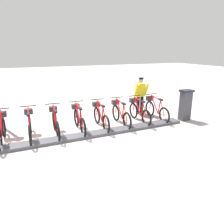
# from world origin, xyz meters

# --- Properties ---
(ground_plane) EXTENTS (60.00, 60.00, 0.00)m
(ground_plane) POSITION_xyz_m (0.00, 0.00, 0.00)
(ground_plane) COLOR #BEADAA
(dock_rail_base) EXTENTS (0.44, 8.21, 0.10)m
(dock_rail_base) POSITION_xyz_m (0.00, 0.00, 0.05)
(dock_rail_base) COLOR #47474C
(dock_rail_base) RESTS_ON ground
(payment_kiosk) EXTENTS (0.36, 0.52, 1.28)m
(payment_kiosk) POSITION_xyz_m (0.05, -4.54, 0.67)
(payment_kiosk) COLOR #38383D
(payment_kiosk) RESTS_ON ground
(bike_docked_0) EXTENTS (1.72, 0.54, 1.02)m
(bike_docked_0) POSITION_xyz_m (0.62, -3.50, 0.43)
(bike_docked_0) COLOR black
(bike_docked_0) RESTS_ON ground
(bike_docked_1) EXTENTS (1.72, 0.54, 1.02)m
(bike_docked_1) POSITION_xyz_m (0.62, -2.68, 0.43)
(bike_docked_1) COLOR black
(bike_docked_1) RESTS_ON ground
(bike_docked_2) EXTENTS (1.72, 0.54, 1.02)m
(bike_docked_2) POSITION_xyz_m (0.62, -1.86, 0.43)
(bike_docked_2) COLOR black
(bike_docked_2) RESTS_ON ground
(bike_docked_3) EXTENTS (1.72, 0.54, 1.02)m
(bike_docked_3) POSITION_xyz_m (0.62, -1.04, 0.43)
(bike_docked_3) COLOR black
(bike_docked_3) RESTS_ON ground
(bike_docked_4) EXTENTS (1.72, 0.54, 1.02)m
(bike_docked_4) POSITION_xyz_m (0.62, -0.21, 0.43)
(bike_docked_4) COLOR black
(bike_docked_4) RESTS_ON ground
(bike_docked_5) EXTENTS (1.72, 0.54, 1.02)m
(bike_docked_5) POSITION_xyz_m (0.62, 0.61, 0.43)
(bike_docked_5) COLOR black
(bike_docked_5) RESTS_ON ground
(bike_docked_6) EXTENTS (1.72, 0.54, 1.02)m
(bike_docked_6) POSITION_xyz_m (0.62, 1.43, 0.43)
(bike_docked_6) COLOR black
(bike_docked_6) RESTS_ON ground
(bike_docked_7) EXTENTS (1.72, 0.54, 1.02)m
(bike_docked_7) POSITION_xyz_m (0.62, 2.26, 0.43)
(bike_docked_7) COLOR black
(bike_docked_7) RESTS_ON ground
(worker_near_rack) EXTENTS (0.46, 0.63, 1.66)m
(worker_near_rack) POSITION_xyz_m (1.51, -3.26, 0.91)
(worker_near_rack) COLOR white
(worker_near_rack) RESTS_ON ground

